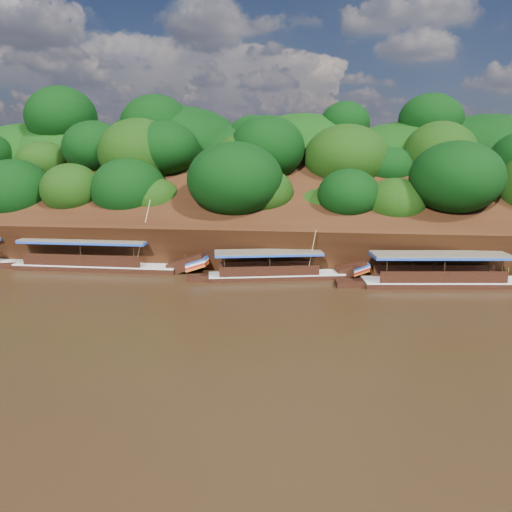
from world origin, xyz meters
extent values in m
plane|color=black|center=(0.00, 0.00, 0.00)|extent=(160.00, 160.00, 0.00)
cube|color=black|center=(0.00, 16.00, 3.50)|extent=(120.00, 16.12, 13.64)
cube|color=black|center=(0.00, 26.00, 0.00)|extent=(120.00, 24.00, 12.00)
ellipsoid|color=#093609|center=(-30.00, 22.00, 9.00)|extent=(20.00, 10.00, 8.00)
ellipsoid|color=#093609|center=(-6.00, 15.00, 3.50)|extent=(18.00, 8.00, 6.40)
ellipsoid|color=#093609|center=(0.00, 23.00, 9.20)|extent=(24.00, 11.00, 8.40)
cube|color=black|center=(14.11, 7.15, 0.00)|extent=(13.00, 3.81, 0.90)
cube|color=silver|center=(14.11, 7.15, 0.43)|extent=(13.00, 3.87, 0.10)
cube|color=brown|center=(13.31, 7.05, 2.41)|extent=(10.28, 3.78, 0.12)
cube|color=#1A3EA9|center=(13.31, 7.05, 2.29)|extent=(10.28, 3.78, 0.18)
cube|color=black|center=(1.09, 7.74, 0.00)|extent=(10.90, 4.28, 0.80)
cube|color=silver|center=(1.09, 7.74, 0.38)|extent=(10.91, 4.33, 0.09)
cube|color=black|center=(6.98, 9.07, 0.63)|extent=(2.81, 2.00, 1.51)
cube|color=#1A3EA9|center=(7.63, 9.22, 0.89)|extent=(1.62, 1.79, 0.55)
cube|color=#B21813|center=(7.63, 9.22, 0.59)|extent=(1.62, 1.79, 0.55)
cube|color=brown|center=(0.44, 7.60, 2.15)|extent=(8.69, 4.05, 0.11)
cube|color=#1A3EA9|center=(0.44, 7.60, 2.05)|extent=(8.69, 4.05, 0.16)
cylinder|color=tan|center=(3.83, 7.81, 2.24)|extent=(0.65, 0.96, 3.55)
cube|color=black|center=(-14.40, 8.88, 0.00)|extent=(14.10, 2.40, 0.96)
cube|color=silver|center=(-14.40, 8.88, 0.46)|extent=(14.10, 2.47, 0.11)
cube|color=black|center=(-6.47, 8.91, 0.75)|extent=(3.32, 1.77, 1.89)
cube|color=#1A3EA9|center=(-5.59, 8.91, 1.07)|extent=(1.73, 1.84, 0.71)
cube|color=#B21813|center=(-5.59, 8.91, 0.70)|extent=(1.73, 1.84, 0.71)
cube|color=brown|center=(-15.28, 8.88, 2.57)|extent=(11.05, 2.74, 0.13)
cube|color=#1A3EA9|center=(-15.28, 8.88, 2.45)|extent=(11.05, 2.74, 0.19)
cylinder|color=tan|center=(-10.12, 8.68, 3.29)|extent=(1.43, 0.50, 5.46)
cube|color=black|center=(-20.24, 10.43, 0.76)|extent=(3.33, 2.46, 1.80)
cube|color=#1A3EA9|center=(-19.48, 10.62, 1.08)|extent=(1.95, 2.18, 0.65)
cube|color=#B21813|center=(-19.48, 10.62, 0.71)|extent=(1.95, 2.18, 0.65)
cone|color=#39701C|center=(-20.57, 9.38, 0.90)|extent=(1.50, 1.50, 1.80)
cone|color=#39701C|center=(-13.29, 10.08, 1.01)|extent=(1.50, 1.50, 2.02)
cone|color=#39701C|center=(-6.21, 9.57, 0.80)|extent=(1.50, 1.50, 1.60)
cone|color=#39701C|center=(1.78, 9.48, 0.97)|extent=(1.50, 1.50, 1.95)
cone|color=#39701C|center=(6.03, 9.82, 0.92)|extent=(1.50, 1.50, 1.84)
cone|color=#39701C|center=(12.08, 9.54, 0.79)|extent=(1.50, 1.50, 1.58)
camera|label=1|loc=(4.35, -30.56, 9.82)|focal=35.00mm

